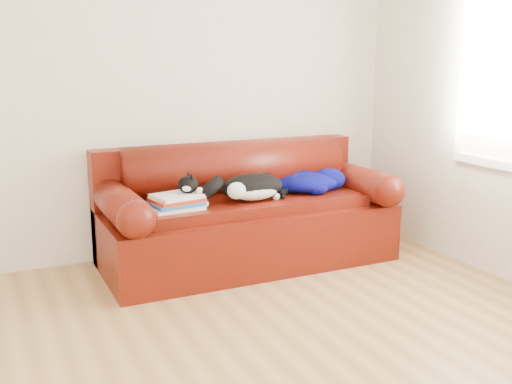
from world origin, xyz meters
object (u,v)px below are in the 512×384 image
blanket (310,181)px  book_stack (176,202)px  sofa_base (248,231)px  cat (252,188)px

blanket → book_stack: bearing=-173.6°
sofa_base → book_stack: bearing=-167.1°
blanket → sofa_base: bearing=178.8°
sofa_base → blanket: blanket is taller
sofa_base → cat: 0.38m
blanket → cat: bearing=-167.6°
book_stack → cat: 0.56m
cat → blanket: cat is taller
sofa_base → cat: size_ratio=3.12×
book_stack → cat: bearing=0.5°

